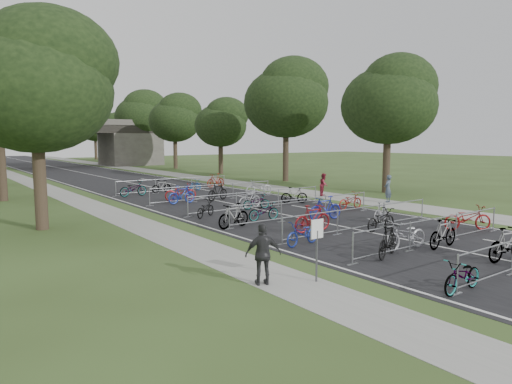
% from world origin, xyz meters
% --- Properties ---
extents(road, '(11.00, 140.00, 0.01)m').
position_xyz_m(road, '(0.00, 50.00, 0.01)').
color(road, black).
rests_on(road, ground).
extents(sidewalk_right, '(3.00, 140.00, 0.01)m').
position_xyz_m(sidewalk_right, '(8.00, 50.00, 0.01)').
color(sidewalk_right, gray).
rests_on(sidewalk_right, ground).
extents(sidewalk_left, '(2.00, 140.00, 0.01)m').
position_xyz_m(sidewalk_left, '(-7.50, 50.00, 0.01)').
color(sidewalk_left, gray).
rests_on(sidewalk_left, ground).
extents(lane_markings, '(0.12, 140.00, 0.00)m').
position_xyz_m(lane_markings, '(0.00, 50.00, 0.00)').
color(lane_markings, silver).
rests_on(lane_markings, ground).
extents(overpass_bridge, '(31.00, 8.00, 7.05)m').
position_xyz_m(overpass_bridge, '(0.00, 65.00, 3.53)').
color(overpass_bridge, '#4C4844').
rests_on(overpass_bridge, ground).
extents(park_sign, '(0.45, 0.06, 1.83)m').
position_xyz_m(park_sign, '(-6.80, 3.00, 1.27)').
color(park_sign, '#4C4C51').
rests_on(park_sign, ground).
extents(tree_left_0, '(6.72, 6.72, 10.25)m').
position_xyz_m(tree_left_0, '(-11.39, 15.93, 6.49)').
color(tree_left_0, '#33261C').
rests_on(tree_left_0, ground).
extents(tree_right_0, '(7.17, 7.17, 10.93)m').
position_xyz_m(tree_right_0, '(13.11, 15.93, 6.92)').
color(tree_right_0, '#33261C').
rests_on(tree_right_0, ground).
extents(tree_right_1, '(8.18, 8.18, 12.47)m').
position_xyz_m(tree_right_1, '(13.11, 27.93, 7.90)').
color(tree_right_1, '#33261C').
rests_on(tree_right_1, ground).
extents(tree_right_2, '(6.16, 6.16, 9.39)m').
position_xyz_m(tree_right_2, '(13.11, 39.93, 5.95)').
color(tree_right_2, '#33261C').
rests_on(tree_right_2, ground).
extents(tree_right_3, '(7.17, 7.17, 10.93)m').
position_xyz_m(tree_right_3, '(13.11, 51.93, 6.92)').
color(tree_right_3, '#33261C').
rests_on(tree_right_3, ground).
extents(tree_right_4, '(8.18, 8.18, 12.47)m').
position_xyz_m(tree_right_4, '(13.11, 63.93, 7.90)').
color(tree_right_4, '#33261C').
rests_on(tree_right_4, ground).
extents(tree_right_5, '(6.16, 6.16, 9.39)m').
position_xyz_m(tree_right_5, '(13.11, 75.93, 5.95)').
color(tree_right_5, '#33261C').
rests_on(tree_right_5, ground).
extents(tree_right_6, '(7.17, 7.17, 10.93)m').
position_xyz_m(tree_right_6, '(13.11, 87.93, 6.92)').
color(tree_right_6, '#33261C').
rests_on(tree_right_6, ground).
extents(barrier_row_1, '(9.70, 0.08, 1.10)m').
position_xyz_m(barrier_row_1, '(0.00, 3.60, 0.55)').
color(barrier_row_1, '#95979C').
rests_on(barrier_row_1, ground).
extents(barrier_row_2, '(9.70, 0.08, 1.10)m').
position_xyz_m(barrier_row_2, '(0.00, 7.20, 0.55)').
color(barrier_row_2, '#95979C').
rests_on(barrier_row_2, ground).
extents(barrier_row_3, '(9.70, 0.08, 1.10)m').
position_xyz_m(barrier_row_3, '(0.00, 11.00, 0.55)').
color(barrier_row_3, '#95979C').
rests_on(barrier_row_3, ground).
extents(barrier_row_4, '(9.70, 0.08, 1.10)m').
position_xyz_m(barrier_row_4, '(0.00, 15.00, 0.55)').
color(barrier_row_4, '#95979C').
rests_on(barrier_row_4, ground).
extents(barrier_row_5, '(9.70, 0.08, 1.10)m').
position_xyz_m(barrier_row_5, '(0.00, 20.00, 0.55)').
color(barrier_row_5, '#95979C').
rests_on(barrier_row_5, ground).
extents(barrier_row_6, '(9.70, 0.08, 1.10)m').
position_xyz_m(barrier_row_6, '(0.00, 26.00, 0.55)').
color(barrier_row_6, '#95979C').
rests_on(barrier_row_6, ground).
extents(bike_0, '(1.76, 0.66, 0.91)m').
position_xyz_m(bike_0, '(-4.30, 0.01, 0.46)').
color(bike_0, '#95979C').
rests_on(bike_0, ground).
extents(bike_1, '(2.01, 0.82, 1.17)m').
position_xyz_m(bike_1, '(-0.13, 0.81, 0.59)').
color(bike_1, '#95979C').
rests_on(bike_1, ground).
extents(bike_4, '(1.99, 1.19, 1.15)m').
position_xyz_m(bike_4, '(-2.91, 3.52, 0.58)').
color(bike_4, black).
rests_on(bike_4, ground).
extents(bike_5, '(2.15, 0.87, 1.11)m').
position_xyz_m(bike_5, '(-1.49, 3.79, 0.55)').
color(bike_5, '#AFAFB7').
rests_on(bike_5, ground).
extents(bike_6, '(1.89, 0.62, 1.12)m').
position_xyz_m(bike_6, '(-0.13, 3.14, 0.56)').
color(bike_6, '#95979C').
rests_on(bike_6, ground).
extents(bike_7, '(2.21, 1.79, 1.13)m').
position_xyz_m(bike_7, '(3.83, 4.39, 0.56)').
color(bike_7, maroon).
rests_on(bike_7, ground).
extents(bike_8, '(1.86, 0.87, 0.94)m').
position_xyz_m(bike_8, '(-4.08, 6.59, 0.47)').
color(bike_8, navy).
rests_on(bike_8, ground).
extents(bike_9, '(2.05, 0.63, 1.22)m').
position_xyz_m(bike_9, '(-2.04, 8.21, 0.61)').
color(bike_9, maroon).
rests_on(bike_9, ground).
extents(bike_10, '(1.94, 0.76, 1.00)m').
position_xyz_m(bike_10, '(0.65, 6.65, 0.50)').
color(bike_10, black).
rests_on(bike_10, ground).
extents(bike_11, '(1.72, 0.89, 0.99)m').
position_xyz_m(bike_11, '(2.55, 8.12, 0.50)').
color(bike_11, '#9999A0').
rests_on(bike_11, ground).
extents(bike_12, '(1.96, 0.87, 1.14)m').
position_xyz_m(bike_12, '(-4.30, 11.08, 0.57)').
color(bike_12, '#95979C').
rests_on(bike_12, ground).
extents(bike_13, '(1.81, 0.72, 0.94)m').
position_xyz_m(bike_13, '(-2.03, 11.80, 0.47)').
color(bike_13, '#95979C').
rests_on(bike_13, ground).
extents(bike_14, '(2.06, 0.74, 1.21)m').
position_xyz_m(bike_14, '(0.59, 10.06, 0.61)').
color(bike_14, navy).
rests_on(bike_14, ground).
extents(bike_15, '(1.92, 0.72, 1.00)m').
position_xyz_m(bike_15, '(4.30, 11.75, 0.50)').
color(bike_15, maroon).
rests_on(bike_15, ground).
extents(bike_16, '(1.79, 1.42, 0.91)m').
position_xyz_m(bike_16, '(-3.90, 14.39, 0.45)').
color(bike_16, black).
rests_on(bike_16, ground).
extents(bike_17, '(1.95, 0.93, 1.13)m').
position_xyz_m(bike_17, '(-0.26, 15.48, 0.56)').
color(bike_17, '#9D9EA4').
rests_on(bike_17, ground).
extents(bike_18, '(1.75, 0.89, 0.88)m').
position_xyz_m(bike_18, '(-0.14, 15.00, 0.44)').
color(bike_18, '#95979C').
rests_on(bike_18, ground).
extents(bike_19, '(1.75, 1.24, 1.04)m').
position_xyz_m(bike_19, '(3.36, 15.65, 0.52)').
color(bike_19, '#95979C').
rests_on(bike_19, ground).
extents(bike_20, '(1.96, 0.68, 1.16)m').
position_xyz_m(bike_20, '(-2.55, 19.71, 0.58)').
color(bike_20, '#1C339F').
rests_on(bike_20, ground).
extents(bike_21, '(2.24, 1.07, 1.13)m').
position_xyz_m(bike_21, '(-1.96, 21.03, 0.57)').
color(bike_21, maroon).
rests_on(bike_21, ground).
extents(bike_22, '(2.03, 1.16, 1.18)m').
position_xyz_m(bike_22, '(0.07, 19.62, 0.59)').
color(bike_22, black).
rests_on(bike_22, ground).
extents(bike_23, '(2.15, 1.11, 1.08)m').
position_xyz_m(bike_23, '(4.30, 20.67, 0.54)').
color(bike_23, '#A5A7AD').
rests_on(bike_23, ground).
extents(bike_24, '(2.20, 1.06, 1.11)m').
position_xyz_m(bike_24, '(-3.64, 25.14, 0.56)').
color(bike_24, '#95979C').
rests_on(bike_24, ground).
extents(bike_25, '(1.66, 0.60, 0.98)m').
position_xyz_m(bike_25, '(-1.05, 26.03, 0.49)').
color(bike_25, '#95979C').
rests_on(bike_25, ground).
extents(bike_26, '(1.78, 1.19, 0.89)m').
position_xyz_m(bike_26, '(1.52, 25.60, 0.44)').
color(bike_26, '#1B4D96').
rests_on(bike_26, ground).
extents(bike_27, '(2.05, 0.97, 1.19)m').
position_xyz_m(bike_27, '(4.30, 26.86, 0.59)').
color(bike_27, maroon).
rests_on(bike_27, ground).
extents(pedestrian_a, '(0.74, 0.58, 1.78)m').
position_xyz_m(pedestrian_a, '(8.53, 12.36, 0.89)').
color(pedestrian_a, '#394656').
rests_on(pedestrian_a, ground).
extents(pedestrian_b, '(0.99, 0.92, 1.63)m').
position_xyz_m(pedestrian_b, '(7.64, 17.30, 0.82)').
color(pedestrian_b, maroon).
rests_on(pedestrian_b, ground).
extents(pedestrian_c, '(1.11, 0.82, 1.75)m').
position_xyz_m(pedestrian_c, '(-8.20, 3.69, 0.88)').
color(pedestrian_c, '#2A2A2D').
rests_on(pedestrian_c, ground).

